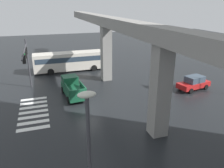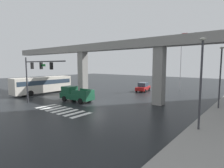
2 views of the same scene
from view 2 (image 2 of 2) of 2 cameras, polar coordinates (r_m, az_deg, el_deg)
ground_plane at (r=25.56m, az=-4.89°, el=-5.74°), size 120.00×120.00×0.00m
crosswalk_stripes at (r=21.90m, az=-15.35°, el=-7.92°), size 7.15×2.80×0.01m
elevated_overpass at (r=28.23m, az=0.88°, el=10.35°), size 56.06×1.81×8.68m
pickup_truck at (r=26.59m, az=-11.42°, el=-3.22°), size 5.24×2.40×2.08m
city_bus at (r=35.51m, az=-20.85°, el=0.00°), size 2.80×10.80×2.99m
sedan_red at (r=36.36m, az=9.69°, el=-0.93°), size 2.56×4.56×1.72m
traffic_signal_mast at (r=25.13m, az=-22.54°, el=4.11°), size 8.69×0.32×6.20m
street_lamp_near_corner at (r=15.51m, az=26.13°, el=3.02°), size 0.44×0.70×7.24m
street_lamp_mid_block at (r=24.34m, az=30.84°, el=3.66°), size 0.44×0.70×7.24m
flagpole at (r=39.91m, az=20.88°, el=7.70°), size 1.16×0.12×11.63m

